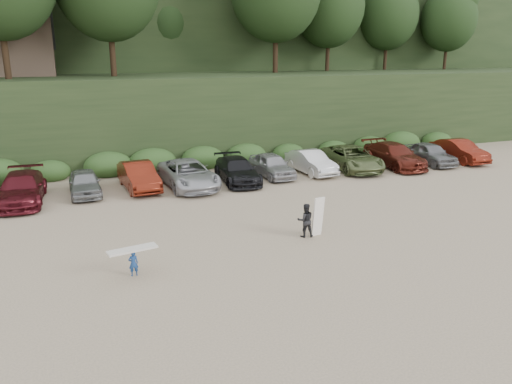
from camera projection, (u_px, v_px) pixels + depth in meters
name	position (u px, v px, depth m)	size (l,w,h in m)	color
ground	(272.00, 240.00, 21.14)	(120.00, 120.00, 0.00)	tan
hillside_backdrop	(133.00, 15.00, 50.30)	(90.00, 41.50, 28.00)	black
parked_cars	(215.00, 171.00, 30.03)	(39.16, 6.34, 1.62)	#B8B8BD
child_surfer	(133.00, 257.00, 17.62)	(1.80, 0.79, 1.04)	navy
adult_surfer	(306.00, 220.00, 21.38)	(1.22, 0.70, 1.75)	black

